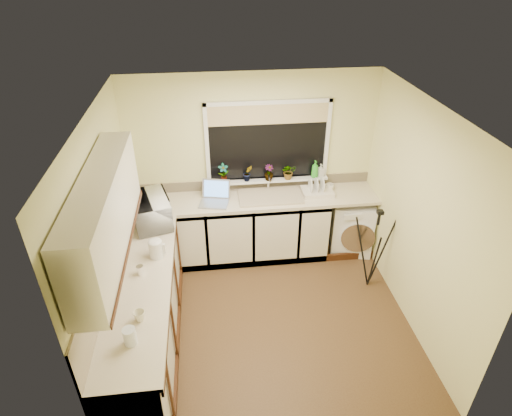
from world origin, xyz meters
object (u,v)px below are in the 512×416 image
object	(u,v)px
soap_bottle_clear	(321,170)
steel_jar	(140,270)
cup_left	(139,316)
microwave	(151,211)
kettle	(156,249)
soap_bottle_green	(315,169)
washing_machine	(352,225)
plant_b	(248,173)
cup_back	(330,187)
glass_jug	(130,336)
dish_rack	(317,192)
plant_a	(223,173)
tripod	(374,250)
laptop	(215,197)
plant_d	(289,172)
plant_c	(269,173)

from	to	relation	value
soap_bottle_clear	steel_jar	bearing A→B (deg)	-144.49
cup_left	microwave	bearing A→B (deg)	90.74
kettle	cup_left	world-z (taller)	kettle
soap_bottle_green	soap_bottle_clear	size ratio (longest dim) A/B	1.35
soap_bottle_green	soap_bottle_clear	xyz separation A→B (m)	(0.08, 0.02, -0.03)
washing_machine	steel_jar	distance (m)	3.03
plant_b	cup_back	distance (m)	1.11
glass_jug	plant_b	size ratio (longest dim) A/B	0.71
dish_rack	plant_a	size ratio (longest dim) A/B	1.57
glass_jug	plant_a	bearing A→B (deg)	69.75
soap_bottle_green	microwave	bearing A→B (deg)	-163.07
steel_jar	dish_rack	bearing A→B (deg)	32.77
tripod	kettle	bearing A→B (deg)	169.63
kettle	laptop	bearing A→B (deg)	58.73
glass_jug	cup_back	world-z (taller)	glass_jug
washing_machine	steel_jar	size ratio (longest dim) A/B	7.76
plant_d	plant_c	bearing A→B (deg)	-179.65
tripod	microwave	bearing A→B (deg)	155.00
washing_machine	plant_b	xyz separation A→B (m)	(-1.42, 0.23, 0.78)
soap_bottle_clear	plant_a	bearing A→B (deg)	-179.62
laptop	soap_bottle_clear	size ratio (longest dim) A/B	2.40
tripod	plant_a	xyz separation A→B (m)	(-1.74, 1.03, 0.62)
laptop	kettle	distance (m)	1.26
steel_jar	washing_machine	bearing A→B (deg)	26.71
plant_a	glass_jug	bearing A→B (deg)	-110.25
microwave	plant_a	distance (m)	1.10
steel_jar	cup_left	world-z (taller)	steel_jar
washing_machine	tripod	size ratio (longest dim) A/B	0.69
kettle	soap_bottle_green	xyz separation A→B (m)	(1.99, 1.30, 0.17)
laptop	glass_jug	distance (m)	2.35
dish_rack	plant_d	world-z (taller)	plant_d
plant_a	cup_left	world-z (taller)	plant_a
washing_machine	soap_bottle_clear	world-z (taller)	soap_bottle_clear
dish_rack	steel_jar	size ratio (longest dim) A/B	4.07
tripod	plant_a	size ratio (longest dim) A/B	4.33
tripod	cup_left	distance (m)	2.87
steel_jar	plant_a	distance (m)	1.84
glass_jug	soap_bottle_green	bearing A→B (deg)	49.07
laptop	plant_b	world-z (taller)	plant_b
plant_a	tripod	bearing A→B (deg)	-30.57
kettle	cup_left	size ratio (longest dim) A/B	1.82
glass_jug	cup_back	xyz separation A→B (m)	(2.31, 2.33, -0.03)
washing_machine	plant_d	size ratio (longest dim) A/B	3.67
laptop	microwave	bearing A→B (deg)	-138.09
soap_bottle_clear	soap_bottle_green	bearing A→B (deg)	-166.94
kettle	cup_back	distance (m)	2.49
microwave	washing_machine	bearing A→B (deg)	-96.61
kettle	cup_left	bearing A→B (deg)	-94.87
soap_bottle_clear	cup_left	bearing A→B (deg)	-134.30
washing_machine	dish_rack	distance (m)	0.76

